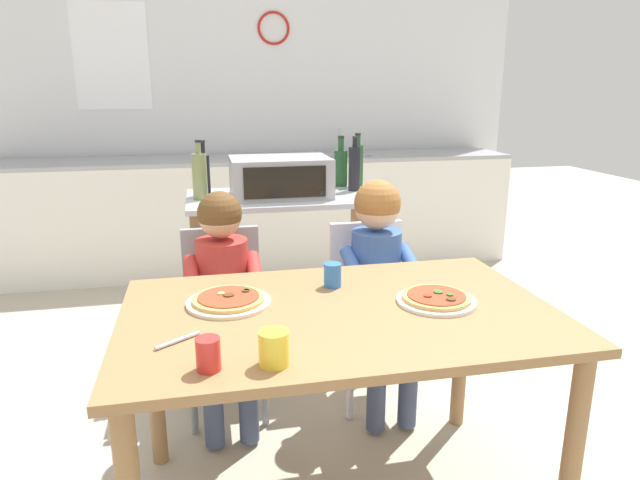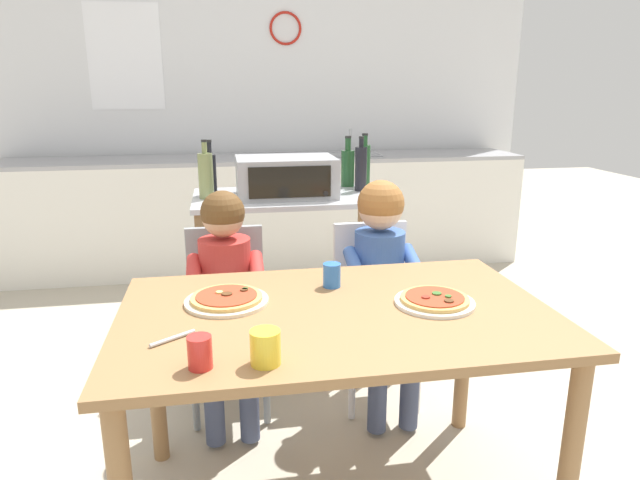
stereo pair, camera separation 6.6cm
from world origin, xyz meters
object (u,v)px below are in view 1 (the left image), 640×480
at_px(toaster_oven, 280,177).
at_px(bottle_dark_olive_oil, 203,173).
at_px(bottle_brown_beer, 200,176).
at_px(pizza_plate_white, 436,299).
at_px(dining_table, 339,337).
at_px(kitchen_island_cart, 286,251).
at_px(drinking_cup_red, 208,354).
at_px(bottle_slim_sauce, 354,168).
at_px(child_in_red_shirt, 223,282).
at_px(pizza_plate_cream, 229,300).
at_px(child_in_blue_striped_shirt, 380,266).
at_px(dining_chair_left, 224,307).
at_px(bottle_clear_vinegar, 341,167).
at_px(dining_chair_right, 371,298).
at_px(drinking_cup_yellow, 274,348).
at_px(serving_spoon, 178,340).
at_px(bottle_tall_green_wine, 357,164).
at_px(drinking_cup_blue, 333,275).

relative_size(toaster_oven, bottle_dark_olive_oil, 1.76).
height_order(bottle_brown_beer, pizza_plate_white, bottle_brown_beer).
bearing_deg(dining_table, bottle_dark_olive_oil, 107.80).
bearing_deg(bottle_brown_beer, kitchen_island_cart, 2.08).
distance_m(bottle_brown_beer, drinking_cup_red, 1.49).
bearing_deg(bottle_slim_sauce, child_in_red_shirt, -139.57).
bearing_deg(dining_table, pizza_plate_cream, 160.57).
bearing_deg(drinking_cup_red, bottle_dark_olive_oil, 89.44).
distance_m(child_in_blue_striped_shirt, drinking_cup_red, 1.17).
bearing_deg(dining_chair_left, pizza_plate_white, -47.97).
distance_m(bottle_dark_olive_oil, child_in_blue_striped_shirt, 1.04).
height_order(toaster_oven, child_in_red_shirt, toaster_oven).
bearing_deg(child_in_blue_striped_shirt, bottle_brown_beer, 142.37).
bearing_deg(bottle_clear_vinegar, kitchen_island_cart, -149.10).
height_order(kitchen_island_cart, pizza_plate_white, kitchen_island_cart).
relative_size(bottle_brown_beer, dining_chair_left, 0.36).
xyz_separation_m(bottle_clear_vinegar, dining_chair_left, (-0.69, -0.65, -0.52)).
height_order(dining_chair_right, child_in_red_shirt, child_in_red_shirt).
height_order(dining_table, drinking_cup_yellow, drinking_cup_yellow).
height_order(bottle_dark_olive_oil, serving_spoon, bottle_dark_olive_oil).
relative_size(bottle_clear_vinegar, serving_spoon, 1.98).
bearing_deg(pizza_plate_cream, dining_chair_right, 40.95).
bearing_deg(kitchen_island_cart, child_in_red_shirt, -121.53).
distance_m(kitchen_island_cart, toaster_oven, 0.40).
height_order(bottle_slim_sauce, dining_chair_left, bottle_slim_sauce).
height_order(toaster_oven, pizza_plate_cream, toaster_oven).
bearing_deg(child_in_blue_striped_shirt, bottle_slim_sauce, 84.76).
bearing_deg(pizza_plate_cream, drinking_cup_yellow, -78.20).
xyz_separation_m(kitchen_island_cart, bottle_brown_beer, (-0.42, -0.02, 0.42)).
xyz_separation_m(toaster_oven, pizza_plate_cream, (-0.32, -1.03, -0.24)).
xyz_separation_m(kitchen_island_cart, pizza_plate_white, (0.33, -1.18, 0.16)).
relative_size(bottle_tall_green_wine, drinking_cup_blue, 3.40).
bearing_deg(child_in_red_shirt, drinking_cup_red, -94.47).
bearing_deg(pizza_plate_white, bottle_tall_green_wine, 85.27).
distance_m(bottle_brown_beer, pizza_plate_white, 1.41).
bearing_deg(drinking_cup_red, drinking_cup_yellow, -2.53).
bearing_deg(bottle_dark_olive_oil, dining_chair_right, -36.88).
xyz_separation_m(toaster_oven, serving_spoon, (-0.48, -1.29, -0.24)).
relative_size(toaster_oven, drinking_cup_yellow, 5.37).
height_order(child_in_red_shirt, drinking_cup_blue, child_in_red_shirt).
distance_m(toaster_oven, drinking_cup_yellow, 1.50).
relative_size(bottle_slim_sauce, drinking_cup_blue, 3.35).
bearing_deg(bottle_clear_vinegar, bottle_tall_green_wine, -7.76).
xyz_separation_m(bottle_tall_green_wine, pizza_plate_cream, (-0.78, -1.25, -0.26)).
bearing_deg(drinking_cup_yellow, serving_spoon, 143.47).
bearing_deg(dining_chair_left, dining_table, -64.90).
distance_m(bottle_clear_vinegar, dining_chair_right, 0.85).
height_order(kitchen_island_cart, drinking_cup_yellow, kitchen_island_cart).
distance_m(dining_chair_left, pizza_plate_white, 1.04).
bearing_deg(bottle_tall_green_wine, pizza_plate_white, -94.73).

